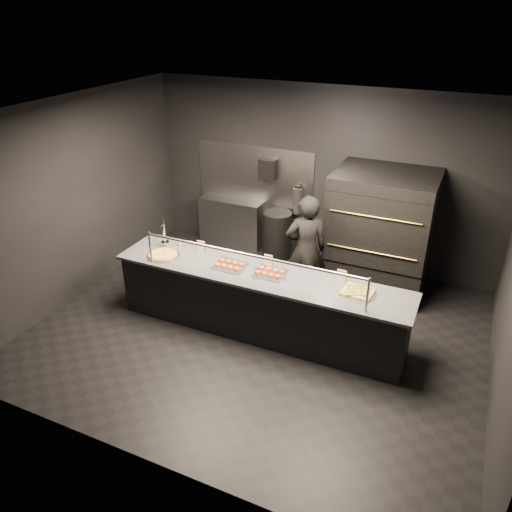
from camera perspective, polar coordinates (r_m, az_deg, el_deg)
name	(u,v)px	position (r m, az deg, el deg)	size (l,w,h in m)	color
room	(259,233)	(6.41, 0.35, 2.70)	(6.04, 6.00, 3.00)	black
service_counter	(259,303)	(6.86, 0.34, -5.34)	(4.10, 0.78, 1.37)	black
pizza_oven	(380,232)	(7.94, 14.00, 2.72)	(1.50, 1.23, 1.91)	black
prep_shelf	(232,222)	(9.33, -2.82, 3.86)	(1.20, 0.35, 0.90)	#99999E
towel_dispenser	(268,169)	(8.72, 1.39, 9.90)	(0.30, 0.20, 0.35)	black
fire_extinguisher	(297,200)	(8.71, 4.73, 6.36)	(0.14, 0.14, 0.51)	#B2B2B7
beer_tap	(165,238)	(7.42, -10.41, 2.09)	(0.12, 0.18, 0.48)	silver
round_pizza	(163,255)	(7.19, -10.57, 0.13)	(0.47, 0.47, 0.03)	silver
slider_tray_a	(230,265)	(6.78, -3.03, -1.08)	(0.45, 0.35, 0.07)	silver
slider_tray_b	(270,273)	(6.59, 1.60, -1.95)	(0.49, 0.43, 0.07)	silver
square_pizza	(358,292)	(6.32, 11.56, -4.04)	(0.47, 0.47, 0.05)	silver
condiment_jar	(182,243)	(7.41, -8.48, 1.43)	(0.14, 0.06, 0.10)	silver
tent_cards	(268,260)	(6.81, 1.34, -0.43)	(2.21, 0.04, 0.15)	white
trash_bin	(277,235)	(8.89, 2.43, 2.44)	(0.51, 0.51, 0.85)	black
worker	(306,250)	(7.44, 5.70, 0.74)	(0.62, 0.41, 1.70)	black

